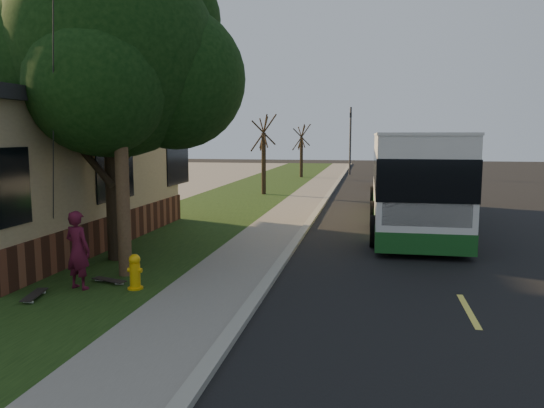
{
  "coord_description": "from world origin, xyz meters",
  "views": [
    {
      "loc": [
        2.14,
        -9.99,
        3.24
      ],
      "look_at": [
        -0.3,
        3.17,
        1.5
      ],
      "focal_mm": 35.0,
      "sensor_mm": 36.0,
      "label": 1
    }
  ],
  "objects_px": {
    "utility_pole": "(118,71)",
    "bare_tree_near": "(264,156)",
    "fire_hydrant": "(135,272)",
    "skateboard_main": "(34,295)",
    "leafy_tree": "(116,57)",
    "transit_bus": "(410,176)",
    "skateboarder": "(78,250)",
    "distant_car": "(388,176)",
    "skateboard_spare": "(109,280)",
    "bare_tree_far": "(301,152)",
    "traffic_signal": "(350,136)",
    "dumpster": "(36,207)"
  },
  "relations": [
    {
      "from": "utility_pole",
      "to": "bare_tree_near",
      "type": "relative_size",
      "value": 2.11
    },
    {
      "from": "fire_hydrant",
      "to": "skateboard_main",
      "type": "relative_size",
      "value": 0.81
    },
    {
      "from": "leafy_tree",
      "to": "transit_bus",
      "type": "height_order",
      "value": "leafy_tree"
    },
    {
      "from": "skateboarder",
      "to": "distant_car",
      "type": "relative_size",
      "value": 0.41
    },
    {
      "from": "leafy_tree",
      "to": "skateboard_spare",
      "type": "bearing_deg",
      "value": -70.66
    },
    {
      "from": "fire_hydrant",
      "to": "distant_car",
      "type": "relative_size",
      "value": 0.18
    },
    {
      "from": "fire_hydrant",
      "to": "bare_tree_far",
      "type": "height_order",
      "value": "bare_tree_far"
    },
    {
      "from": "utility_pole",
      "to": "leafy_tree",
      "type": "xyz_separation_m",
      "value": [
        -0.87,
        1.66,
        0.54
      ]
    },
    {
      "from": "skateboarder",
      "to": "skateboard_main",
      "type": "relative_size",
      "value": 1.81
    },
    {
      "from": "skateboard_spare",
      "to": "leafy_tree",
      "type": "bearing_deg",
      "value": 109.34
    },
    {
      "from": "skateboard_main",
      "to": "skateboard_spare",
      "type": "height_order",
      "value": "skateboard_main"
    },
    {
      "from": "fire_hydrant",
      "to": "skateboarder",
      "type": "bearing_deg",
      "value": -170.53
    },
    {
      "from": "leafy_tree",
      "to": "transit_bus",
      "type": "distance_m",
      "value": 11.18
    },
    {
      "from": "fire_hydrant",
      "to": "skateboarder",
      "type": "xyz_separation_m",
      "value": [
        -1.15,
        -0.19,
        0.46
      ]
    },
    {
      "from": "bare_tree_far",
      "to": "skateboard_spare",
      "type": "height_order",
      "value": "bare_tree_far"
    },
    {
      "from": "bare_tree_near",
      "to": "skateboard_spare",
      "type": "bearing_deg",
      "value": -89.52
    },
    {
      "from": "leafy_tree",
      "to": "distant_car",
      "type": "distance_m",
      "value": 23.04
    },
    {
      "from": "traffic_signal",
      "to": "dumpster",
      "type": "bearing_deg",
      "value": -110.18
    },
    {
      "from": "skateboarder",
      "to": "skateboard_main",
      "type": "height_order",
      "value": "skateboarder"
    },
    {
      "from": "distant_car",
      "to": "skateboard_spare",
      "type": "bearing_deg",
      "value": -103.89
    },
    {
      "from": "bare_tree_far",
      "to": "skateboard_spare",
      "type": "bearing_deg",
      "value": -90.68
    },
    {
      "from": "leafy_tree",
      "to": "bare_tree_far",
      "type": "relative_size",
      "value": 1.94
    },
    {
      "from": "skateboard_main",
      "to": "distant_car",
      "type": "distance_m",
      "value": 26.06
    },
    {
      "from": "fire_hydrant",
      "to": "bare_tree_near",
      "type": "xyz_separation_m",
      "value": [
        -0.9,
        18.0,
        1.72
      ]
    },
    {
      "from": "traffic_signal",
      "to": "bare_tree_far",
      "type": "bearing_deg",
      "value": -131.19
    },
    {
      "from": "distant_car",
      "to": "fire_hydrant",
      "type": "bearing_deg",
      "value": -102.01
    },
    {
      "from": "dumpster",
      "to": "transit_bus",
      "type": "bearing_deg",
      "value": 13.52
    },
    {
      "from": "bare_tree_far",
      "to": "bare_tree_near",
      "type": "bearing_deg",
      "value": -92.39
    },
    {
      "from": "skateboarder",
      "to": "transit_bus",
      "type": "bearing_deg",
      "value": -110.87
    },
    {
      "from": "fire_hydrant",
      "to": "transit_bus",
      "type": "height_order",
      "value": "transit_bus"
    },
    {
      "from": "traffic_signal",
      "to": "skateboarder",
      "type": "bearing_deg",
      "value": -97.09
    },
    {
      "from": "traffic_signal",
      "to": "skateboarder",
      "type": "relative_size",
      "value": 3.36
    },
    {
      "from": "bare_tree_near",
      "to": "distant_car",
      "type": "relative_size",
      "value": 1.07
    },
    {
      "from": "utility_pole",
      "to": "bare_tree_near",
      "type": "bearing_deg",
      "value": 90.66
    },
    {
      "from": "skateboard_main",
      "to": "bare_tree_far",
      "type": "bearing_deg",
      "value": 87.64
    },
    {
      "from": "skateboarder",
      "to": "skateboard_spare",
      "type": "height_order",
      "value": "skateboarder"
    },
    {
      "from": "utility_pole",
      "to": "skateboard_main",
      "type": "height_order",
      "value": "utility_pole"
    },
    {
      "from": "skateboard_main",
      "to": "distant_car",
      "type": "relative_size",
      "value": 0.23
    },
    {
      "from": "transit_bus",
      "to": "skateboard_spare",
      "type": "relative_size",
      "value": 14.29
    },
    {
      "from": "fire_hydrant",
      "to": "bare_tree_far",
      "type": "bearing_deg",
      "value": 90.76
    },
    {
      "from": "fire_hydrant",
      "to": "bare_tree_far",
      "type": "distance_m",
      "value": 30.04
    },
    {
      "from": "leafy_tree",
      "to": "dumpster",
      "type": "distance_m",
      "value": 8.09
    },
    {
      "from": "dumpster",
      "to": "traffic_signal",
      "type": "bearing_deg",
      "value": 69.82
    },
    {
      "from": "bare_tree_far",
      "to": "skateboarder",
      "type": "distance_m",
      "value": 30.22
    },
    {
      "from": "traffic_signal",
      "to": "skateboard_spare",
      "type": "bearing_deg",
      "value": -96.53
    },
    {
      "from": "bare_tree_far",
      "to": "traffic_signal",
      "type": "distance_m",
      "value": 5.44
    },
    {
      "from": "fire_hydrant",
      "to": "bare_tree_near",
      "type": "height_order",
      "value": "bare_tree_near"
    },
    {
      "from": "traffic_signal",
      "to": "skateboard_main",
      "type": "xyz_separation_m",
      "value": [
        -4.78,
        -34.94,
        -3.03
      ]
    },
    {
      "from": "dumpster",
      "to": "distant_car",
      "type": "relative_size",
      "value": 0.44
    },
    {
      "from": "bare_tree_near",
      "to": "leafy_tree",
      "type": "bearing_deg",
      "value": -92.5
    }
  ]
}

